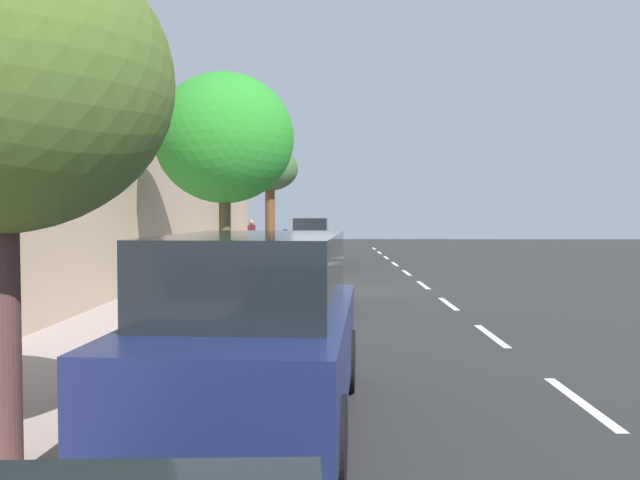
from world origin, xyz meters
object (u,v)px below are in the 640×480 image
Objects in this scene: parked_pickup_silver_nearest at (311,238)px; cyclist_with_backpack at (285,247)px; parked_sedan_grey_mid at (303,272)px; pedestrian_on_phone at (252,236)px; street_tree_near_cyclist at (270,171)px; bicycle_at_curb at (290,267)px; parked_suv_dark_blue_far at (255,329)px; parked_sedan_black_second at (311,248)px; street_tree_mid_block at (224,139)px.

parked_pickup_silver_nearest reaches higher than cyclist_with_backpack.
pedestrian_on_phone reaches higher than parked_sedan_grey_mid.
cyclist_with_backpack is 8.27m from street_tree_near_cyclist.
cyclist_with_backpack reaches higher than bicycle_at_curb.
parked_sedan_grey_mid is 2.68× the size of cyclist_with_backpack.
parked_pickup_silver_nearest is 5.32m from pedestrian_on_phone.
parked_suv_dark_blue_far is (-0.06, 28.21, 0.13)m from parked_pickup_silver_nearest.
parked_sedan_grey_mid is at bearing -90.91° from parked_suv_dark_blue_far.
pedestrian_on_phone is (2.80, -2.92, 0.41)m from parked_sedan_black_second.
street_tree_mid_block reaches higher than parked_suv_dark_blue_far.
pedestrian_on_phone is at bearing -78.39° from parked_sedan_grey_mid.
street_tree_mid_block is 3.21× the size of pedestrian_on_phone.
parked_sedan_black_second is 2.53× the size of pedestrian_on_phone.
street_tree_near_cyclist is (1.83, 4.11, 3.26)m from parked_pickup_silver_nearest.
parked_suv_dark_blue_far is at bearing 92.58° from cyclist_with_backpack.
pedestrian_on_phone is (2.18, -7.51, 0.80)m from bicycle_at_curb.
street_tree_near_cyclist reaches higher than parked_sedan_black_second.
street_tree_near_cyclist is 13.73m from street_tree_mid_block.
bicycle_at_curb is at bearing 115.60° from cyclist_with_backpack.
parked_sedan_grey_mid is 3.55× the size of bicycle_at_curb.
pedestrian_on_phone is (2.71, -23.60, 0.13)m from parked_suv_dark_blue_far.
street_tree_near_cyclist is at bearing -85.49° from parked_suv_dark_blue_far.
bicycle_at_curb is 0.82m from cyclist_with_backpack.
parked_sedan_black_second is at bearing -100.91° from street_tree_mid_block.
pedestrian_on_phone is at bearing -46.18° from parked_sedan_black_second.
cyclist_with_backpack is 0.29× the size of street_tree_mid_block.
parked_suv_dark_blue_far is (0.09, 20.68, 0.27)m from parked_sedan_black_second.
parked_sedan_grey_mid is (-0.06, 11.02, 0.00)m from parked_sedan_black_second.
street_tree_near_cyclist reaches higher than cyclist_with_backpack.
cyclist_with_backpack is at bearing -87.42° from parked_suv_dark_blue_far.
parked_sedan_black_second is 11.03m from street_tree_mid_block.
parked_suv_dark_blue_far is 23.75m from pedestrian_on_phone.
parked_suv_dark_blue_far is at bearing 91.87° from bicycle_at_curb.
bicycle_at_curb is at bearing 82.40° from parked_sedan_black_second.
parked_suv_dark_blue_far reaches higher than pedestrian_on_phone.
street_tree_near_cyclist reaches higher than parked_sedan_grey_mid.
parked_pickup_silver_nearest is 18.55m from parked_sedan_grey_mid.
parked_sedan_grey_mid is at bearing 101.61° from pedestrian_on_phone.
bicycle_at_curb is at bearing 99.73° from street_tree_near_cyclist.
street_tree_near_cyclist reaches higher than parked_suv_dark_blue_far.
cyclist_with_backpack is at bearing -82.55° from parked_sedan_grey_mid.
parked_pickup_silver_nearest is at bearing -89.32° from parked_sedan_grey_mid.
cyclist_with_backpack is 7.02m from street_tree_mid_block.
street_tree_near_cyclist is at bearing -90.00° from street_tree_mid_block.
street_tree_mid_block is at bearing -18.95° from parked_sedan_grey_mid.
parked_sedan_grey_mid is at bearing 161.05° from street_tree_mid_block.
parked_pickup_silver_nearest reaches higher than parked_sedan_grey_mid.
cyclist_with_backpack is (0.84, 4.13, 0.25)m from parked_sedan_black_second.
parked_pickup_silver_nearest is at bearing -88.83° from parked_sedan_black_second.
parked_pickup_silver_nearest is at bearing -95.87° from street_tree_mid_block.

